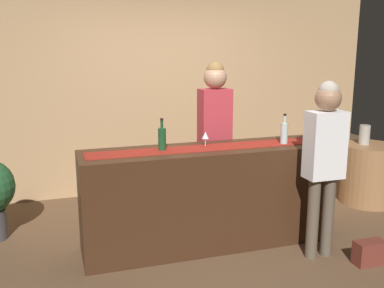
{
  "coord_description": "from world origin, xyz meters",
  "views": [
    {
      "loc": [
        -1.41,
        -3.89,
        1.93
      ],
      "look_at": [
        -0.18,
        0.0,
        1.03
      ],
      "focal_mm": 41.58,
      "sensor_mm": 36.0,
      "label": 1
    }
  ],
  "objects_px": {
    "wine_bottle_clear": "(284,133)",
    "round_side_table": "(369,174)",
    "vase_on_side_table": "(365,135)",
    "customer_sipping": "(325,152)",
    "handbag": "(369,253)",
    "wine_glass_near_customer": "(308,131)",
    "bartender": "(215,123)",
    "wine_bottle_green": "(162,138)",
    "wine_glass_mid_counter": "(205,136)"
  },
  "relations": [
    {
      "from": "customer_sipping",
      "to": "round_side_table",
      "type": "xyz_separation_m",
      "value": [
        1.42,
        1.09,
        -0.64
      ]
    },
    {
      "from": "wine_glass_near_customer",
      "to": "vase_on_side_table",
      "type": "bearing_deg",
      "value": 26.7
    },
    {
      "from": "wine_bottle_green",
      "to": "vase_on_side_table",
      "type": "distance_m",
      "value": 2.78
    },
    {
      "from": "wine_glass_near_customer",
      "to": "wine_glass_mid_counter",
      "type": "xyz_separation_m",
      "value": [
        -1.09,
        0.07,
        0.0
      ]
    },
    {
      "from": "bartender",
      "to": "customer_sipping",
      "type": "relative_size",
      "value": 1.08
    },
    {
      "from": "wine_bottle_green",
      "to": "wine_glass_mid_counter",
      "type": "bearing_deg",
      "value": 4.23
    },
    {
      "from": "wine_glass_near_customer",
      "to": "customer_sipping",
      "type": "bearing_deg",
      "value": -107.85
    },
    {
      "from": "wine_glass_mid_counter",
      "to": "customer_sipping",
      "type": "xyz_separation_m",
      "value": [
        0.91,
        -0.64,
        -0.08
      ]
    },
    {
      "from": "wine_bottle_clear",
      "to": "round_side_table",
      "type": "bearing_deg",
      "value": 20.52
    },
    {
      "from": "customer_sipping",
      "to": "round_side_table",
      "type": "distance_m",
      "value": 1.9
    },
    {
      "from": "wine_glass_near_customer",
      "to": "handbag",
      "type": "height_order",
      "value": "wine_glass_near_customer"
    },
    {
      "from": "wine_bottle_green",
      "to": "vase_on_side_table",
      "type": "bearing_deg",
      "value": 11.64
    },
    {
      "from": "wine_glass_mid_counter",
      "to": "wine_glass_near_customer",
      "type": "bearing_deg",
      "value": -3.53
    },
    {
      "from": "customer_sipping",
      "to": "wine_glass_mid_counter",
      "type": "bearing_deg",
      "value": 145.0
    },
    {
      "from": "wine_glass_mid_counter",
      "to": "vase_on_side_table",
      "type": "bearing_deg",
      "value": 13.04
    },
    {
      "from": "bartender",
      "to": "customer_sipping",
      "type": "bearing_deg",
      "value": 115.7
    },
    {
      "from": "wine_glass_near_customer",
      "to": "bartender",
      "type": "xyz_separation_m",
      "value": [
        -0.81,
        0.58,
        0.02
      ]
    },
    {
      "from": "wine_bottle_clear",
      "to": "bartender",
      "type": "relative_size",
      "value": 0.17
    },
    {
      "from": "wine_bottle_clear",
      "to": "wine_glass_near_customer",
      "type": "bearing_deg",
      "value": 10.99
    },
    {
      "from": "wine_bottle_green",
      "to": "customer_sipping",
      "type": "xyz_separation_m",
      "value": [
        1.35,
        -0.6,
        -0.09
      ]
    },
    {
      "from": "wine_glass_near_customer",
      "to": "customer_sipping",
      "type": "relative_size",
      "value": 0.09
    },
    {
      "from": "customer_sipping",
      "to": "handbag",
      "type": "xyz_separation_m",
      "value": [
        0.34,
        -0.28,
        -0.9
      ]
    },
    {
      "from": "vase_on_side_table",
      "to": "customer_sipping",
      "type": "bearing_deg",
      "value": -139.55
    },
    {
      "from": "customer_sipping",
      "to": "wine_glass_near_customer",
      "type": "bearing_deg",
      "value": 72.13
    },
    {
      "from": "wine_bottle_clear",
      "to": "wine_glass_mid_counter",
      "type": "xyz_separation_m",
      "value": [
        -0.78,
        0.13,
        -0.01
      ]
    },
    {
      "from": "wine_bottle_green",
      "to": "wine_glass_near_customer",
      "type": "relative_size",
      "value": 2.1
    },
    {
      "from": "wine_bottle_clear",
      "to": "round_side_table",
      "type": "relative_size",
      "value": 0.41
    },
    {
      "from": "wine_glass_near_customer",
      "to": "wine_glass_mid_counter",
      "type": "height_order",
      "value": "same"
    },
    {
      "from": "bartender",
      "to": "round_side_table",
      "type": "bearing_deg",
      "value": 175.61
    },
    {
      "from": "wine_glass_near_customer",
      "to": "round_side_table",
      "type": "bearing_deg",
      "value": 22.76
    },
    {
      "from": "wine_glass_near_customer",
      "to": "vase_on_side_table",
      "type": "distance_m",
      "value": 1.34
    },
    {
      "from": "wine_bottle_clear",
      "to": "customer_sipping",
      "type": "bearing_deg",
      "value": -75.77
    },
    {
      "from": "wine_bottle_green",
      "to": "bartender",
      "type": "relative_size",
      "value": 0.17
    },
    {
      "from": "wine_glass_mid_counter",
      "to": "vase_on_side_table",
      "type": "xyz_separation_m",
      "value": [
        2.27,
        0.53,
        -0.23
      ]
    },
    {
      "from": "wine_glass_near_customer",
      "to": "customer_sipping",
      "type": "xyz_separation_m",
      "value": [
        -0.18,
        -0.57,
        -0.08
      ]
    },
    {
      "from": "bartender",
      "to": "round_side_table",
      "type": "relative_size",
      "value": 2.4
    },
    {
      "from": "wine_bottle_clear",
      "to": "round_side_table",
      "type": "xyz_separation_m",
      "value": [
        1.55,
        0.58,
        -0.72
      ]
    },
    {
      "from": "wine_bottle_green",
      "to": "round_side_table",
      "type": "xyz_separation_m",
      "value": [
        2.77,
        0.49,
        -0.72
      ]
    },
    {
      "from": "wine_glass_mid_counter",
      "to": "bartender",
      "type": "distance_m",
      "value": 0.59
    },
    {
      "from": "vase_on_side_table",
      "to": "handbag",
      "type": "bearing_deg",
      "value": -125.2
    },
    {
      "from": "wine_glass_near_customer",
      "to": "round_side_table",
      "type": "relative_size",
      "value": 0.19
    },
    {
      "from": "wine_glass_mid_counter",
      "to": "customer_sipping",
      "type": "relative_size",
      "value": 0.09
    },
    {
      "from": "wine_glass_near_customer",
      "to": "wine_glass_mid_counter",
      "type": "distance_m",
      "value": 1.1
    },
    {
      "from": "customer_sipping",
      "to": "round_side_table",
      "type": "bearing_deg",
      "value": 37.39
    },
    {
      "from": "wine_glass_mid_counter",
      "to": "bartender",
      "type": "relative_size",
      "value": 0.08
    },
    {
      "from": "wine_bottle_clear",
      "to": "vase_on_side_table",
      "type": "bearing_deg",
      "value": 23.67
    },
    {
      "from": "wine_glass_mid_counter",
      "to": "round_side_table",
      "type": "relative_size",
      "value": 0.19
    },
    {
      "from": "wine_bottle_green",
      "to": "handbag",
      "type": "xyz_separation_m",
      "value": [
        1.69,
        -0.89,
        -0.98
      ]
    },
    {
      "from": "round_side_table",
      "to": "vase_on_side_table",
      "type": "distance_m",
      "value": 0.5
    },
    {
      "from": "round_side_table",
      "to": "vase_on_side_table",
      "type": "height_order",
      "value": "vase_on_side_table"
    }
  ]
}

